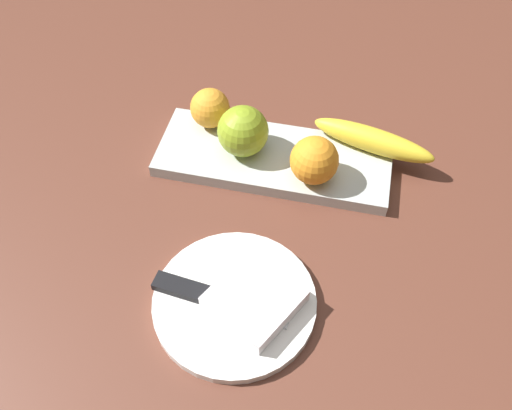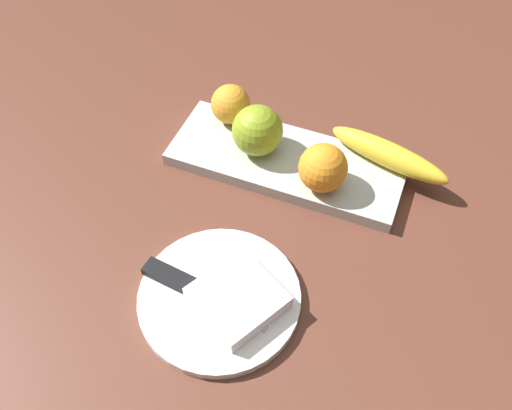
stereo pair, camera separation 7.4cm
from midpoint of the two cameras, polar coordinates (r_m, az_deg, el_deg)
ground_plane at (r=0.84m, az=3.13°, el=2.92°), size 2.40×2.40×0.00m
fruit_tray at (r=0.85m, az=5.70°, el=4.42°), size 0.36×0.14×0.02m
apple at (r=0.82m, az=2.74°, el=7.67°), size 0.08×0.08×0.08m
banana at (r=0.85m, az=16.20°, el=4.94°), size 0.19×0.08×0.04m
orange_near_apple at (r=0.78m, az=9.66°, el=3.53°), size 0.07×0.07×0.07m
orange_near_banana at (r=0.87m, az=-0.25°, el=10.40°), size 0.06×0.06×0.06m
dinner_plate at (r=0.71m, az=-0.85°, el=-9.93°), size 0.21×0.21×0.01m
folded_napkin at (r=0.69m, az=1.18°, el=-9.92°), size 0.13×0.13×0.02m
knife at (r=0.71m, az=-4.45°, el=-8.51°), size 0.18×0.04×0.01m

